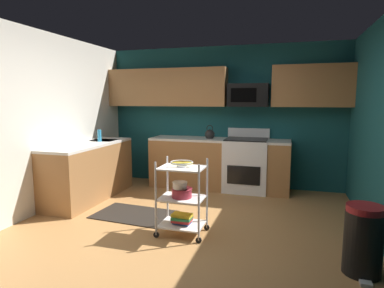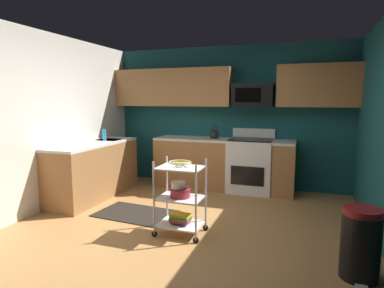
{
  "view_description": "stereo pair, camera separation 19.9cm",
  "coord_description": "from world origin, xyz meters",
  "px_view_note": "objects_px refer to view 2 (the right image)",
  "views": [
    {
      "loc": [
        1.18,
        -3.59,
        1.62
      ],
      "look_at": [
        0.0,
        0.39,
        1.05
      ],
      "focal_mm": 30.17,
      "sensor_mm": 36.0,
      "label": 1
    },
    {
      "loc": [
        1.37,
        -3.53,
        1.62
      ],
      "look_at": [
        0.0,
        0.39,
        1.05
      ],
      "focal_mm": 30.17,
      "sensor_mm": 36.0,
      "label": 2
    }
  ],
  "objects_px": {
    "microwave": "(253,95)",
    "book_stack": "(181,218)",
    "fruit_bowl": "(180,163)",
    "trash_can": "(360,244)",
    "mixing_bowl_large": "(180,192)",
    "kettle": "(214,134)",
    "dish_soap_bottle": "(104,135)",
    "oven_range": "(250,165)",
    "rolling_cart": "(180,198)",
    "mixing_bowl_small": "(178,185)"
  },
  "relations": [
    {
      "from": "microwave",
      "to": "fruit_bowl",
      "type": "relative_size",
      "value": 2.57
    },
    {
      "from": "kettle",
      "to": "rolling_cart",
      "type": "bearing_deg",
      "value": -85.43
    },
    {
      "from": "mixing_bowl_small",
      "to": "dish_soap_bottle",
      "type": "height_order",
      "value": "dish_soap_bottle"
    },
    {
      "from": "rolling_cart",
      "to": "trash_can",
      "type": "height_order",
      "value": "rolling_cart"
    },
    {
      "from": "mixing_bowl_small",
      "to": "trash_can",
      "type": "relative_size",
      "value": 0.28
    },
    {
      "from": "fruit_bowl",
      "to": "trash_can",
      "type": "bearing_deg",
      "value": -11.28
    },
    {
      "from": "book_stack",
      "to": "microwave",
      "type": "bearing_deg",
      "value": 77.51
    },
    {
      "from": "fruit_bowl",
      "to": "trash_can",
      "type": "distance_m",
      "value": 2.01
    },
    {
      "from": "rolling_cart",
      "to": "trash_can",
      "type": "relative_size",
      "value": 1.39
    },
    {
      "from": "rolling_cart",
      "to": "kettle",
      "type": "bearing_deg",
      "value": 94.57
    },
    {
      "from": "microwave",
      "to": "book_stack",
      "type": "xyz_separation_m",
      "value": [
        -0.5,
        -2.24,
        -1.51
      ]
    },
    {
      "from": "microwave",
      "to": "kettle",
      "type": "height_order",
      "value": "microwave"
    },
    {
      "from": "rolling_cart",
      "to": "mixing_bowl_small",
      "type": "bearing_deg",
      "value": -124.47
    },
    {
      "from": "book_stack",
      "to": "dish_soap_bottle",
      "type": "relative_size",
      "value": 1.25
    },
    {
      "from": "mixing_bowl_large",
      "to": "kettle",
      "type": "relative_size",
      "value": 0.95
    },
    {
      "from": "oven_range",
      "to": "mixing_bowl_large",
      "type": "xyz_separation_m",
      "value": [
        -0.5,
        -2.14,
        0.04
      ]
    },
    {
      "from": "oven_range",
      "to": "book_stack",
      "type": "xyz_separation_m",
      "value": [
        -0.5,
        -2.14,
        -0.29
      ]
    },
    {
      "from": "dish_soap_bottle",
      "to": "trash_can",
      "type": "relative_size",
      "value": 0.3
    },
    {
      "from": "mixing_bowl_large",
      "to": "book_stack",
      "type": "height_order",
      "value": "mixing_bowl_large"
    },
    {
      "from": "mixing_bowl_large",
      "to": "kettle",
      "type": "bearing_deg",
      "value": 94.41
    },
    {
      "from": "dish_soap_bottle",
      "to": "book_stack",
      "type": "bearing_deg",
      "value": -32.52
    },
    {
      "from": "trash_can",
      "to": "fruit_bowl",
      "type": "bearing_deg",
      "value": 168.72
    },
    {
      "from": "microwave",
      "to": "dish_soap_bottle",
      "type": "distance_m",
      "value": 2.67
    },
    {
      "from": "dish_soap_bottle",
      "to": "trash_can",
      "type": "xyz_separation_m",
      "value": [
        3.76,
        -1.56,
        -0.69
      ]
    },
    {
      "from": "oven_range",
      "to": "dish_soap_bottle",
      "type": "distance_m",
      "value": 2.6
    },
    {
      "from": "mixing_bowl_small",
      "to": "kettle",
      "type": "relative_size",
      "value": 0.69
    },
    {
      "from": "fruit_bowl",
      "to": "book_stack",
      "type": "xyz_separation_m",
      "value": [
        0.0,
        -0.0,
        -0.68
      ]
    },
    {
      "from": "fruit_bowl",
      "to": "mixing_bowl_small",
      "type": "distance_m",
      "value": 0.26
    },
    {
      "from": "oven_range",
      "to": "dish_soap_bottle",
      "type": "relative_size",
      "value": 5.5
    },
    {
      "from": "kettle",
      "to": "fruit_bowl",
      "type": "bearing_deg",
      "value": -85.43
    },
    {
      "from": "rolling_cart",
      "to": "trash_can",
      "type": "xyz_separation_m",
      "value": [
        1.9,
        -0.38,
        -0.12
      ]
    },
    {
      "from": "mixing_bowl_large",
      "to": "dish_soap_bottle",
      "type": "height_order",
      "value": "dish_soap_bottle"
    },
    {
      "from": "rolling_cart",
      "to": "mixing_bowl_large",
      "type": "relative_size",
      "value": 3.63
    },
    {
      "from": "kettle",
      "to": "trash_can",
      "type": "relative_size",
      "value": 0.4
    },
    {
      "from": "fruit_bowl",
      "to": "dish_soap_bottle",
      "type": "bearing_deg",
      "value": 147.48
    },
    {
      "from": "rolling_cart",
      "to": "kettle",
      "type": "height_order",
      "value": "kettle"
    },
    {
      "from": "mixing_bowl_small",
      "to": "oven_range",
      "type": "bearing_deg",
      "value": 76.61
    },
    {
      "from": "book_stack",
      "to": "dish_soap_bottle",
      "type": "bearing_deg",
      "value": 147.48
    },
    {
      "from": "dish_soap_bottle",
      "to": "oven_range",
      "type": "bearing_deg",
      "value": 21.97
    },
    {
      "from": "fruit_bowl",
      "to": "dish_soap_bottle",
      "type": "height_order",
      "value": "dish_soap_bottle"
    },
    {
      "from": "oven_range",
      "to": "book_stack",
      "type": "height_order",
      "value": "oven_range"
    },
    {
      "from": "mixing_bowl_small",
      "to": "kettle",
      "type": "distance_m",
      "value": 2.2
    },
    {
      "from": "oven_range",
      "to": "mixing_bowl_large",
      "type": "height_order",
      "value": "oven_range"
    },
    {
      "from": "rolling_cart",
      "to": "mixing_bowl_large",
      "type": "distance_m",
      "value": 0.07
    },
    {
      "from": "microwave",
      "to": "book_stack",
      "type": "distance_m",
      "value": 2.75
    },
    {
      "from": "microwave",
      "to": "mixing_bowl_small",
      "type": "height_order",
      "value": "microwave"
    },
    {
      "from": "mixing_bowl_large",
      "to": "kettle",
      "type": "height_order",
      "value": "kettle"
    },
    {
      "from": "book_stack",
      "to": "trash_can",
      "type": "bearing_deg",
      "value": -11.28
    },
    {
      "from": "fruit_bowl",
      "to": "mixing_bowl_large",
      "type": "bearing_deg",
      "value": -180.0
    },
    {
      "from": "book_stack",
      "to": "dish_soap_bottle",
      "type": "height_order",
      "value": "dish_soap_bottle"
    }
  ]
}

